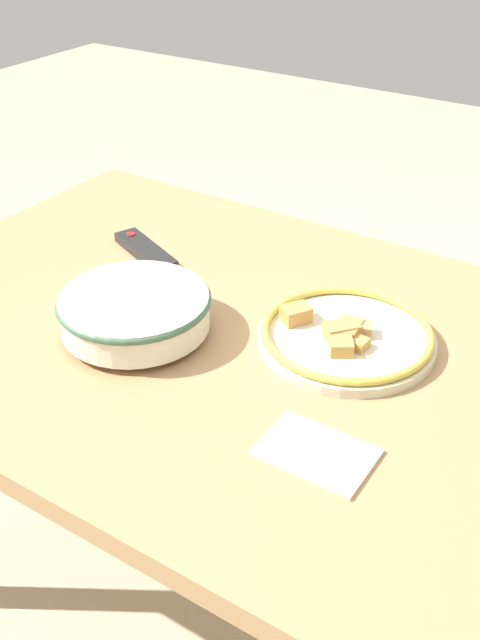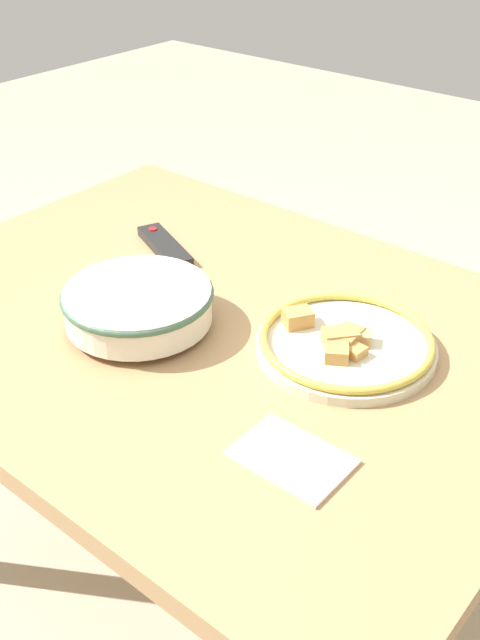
# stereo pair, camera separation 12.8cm
# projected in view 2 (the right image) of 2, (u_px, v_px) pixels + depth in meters

# --- Properties ---
(ground_plane) EXTENTS (8.00, 8.00, 0.00)m
(ground_plane) POSITION_uv_depth(u_px,v_px,m) (216.00, 580.00, 1.76)
(ground_plane) COLOR #B7A88E
(dining_table) EXTENTS (1.26, 0.94, 0.73)m
(dining_table) POSITION_uv_depth(u_px,v_px,m) (210.00, 355.00, 1.41)
(dining_table) COLOR tan
(dining_table) RESTS_ON ground_plane
(noodle_bowl) EXTENTS (0.27, 0.27, 0.07)m
(noodle_bowl) POSITION_uv_depth(u_px,v_px,m) (138.00, 304.00, 1.31)
(noodle_bowl) COLOR silver
(noodle_bowl) RESTS_ON dining_table
(food_plate) EXTENTS (0.31, 0.31, 0.05)m
(food_plate) POSITION_uv_depth(u_px,v_px,m) (345.00, 343.00, 1.26)
(food_plate) COLOR beige
(food_plate) RESTS_ON dining_table
(tv_remote) EXTENTS (0.19, 0.12, 0.02)m
(tv_remote) POSITION_uv_depth(u_px,v_px,m) (165.00, 246.00, 1.58)
(tv_remote) COLOR black
(tv_remote) RESTS_ON dining_table
(folded_napkin) EXTENTS (0.16, 0.11, 0.01)m
(folded_napkin) POSITION_uv_depth(u_px,v_px,m) (292.00, 458.00, 1.05)
(folded_napkin) COLOR beige
(folded_napkin) RESTS_ON dining_table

